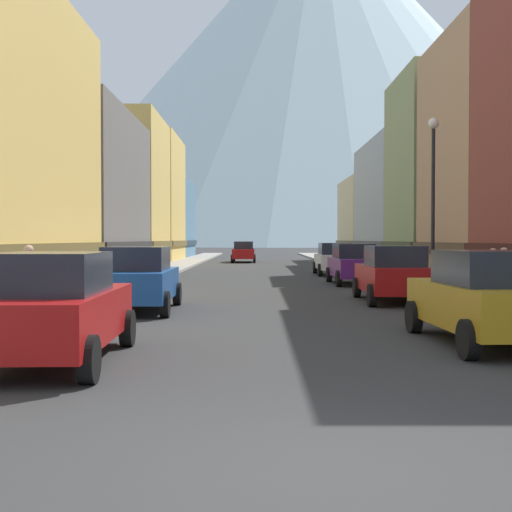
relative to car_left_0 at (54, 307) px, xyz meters
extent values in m
plane|color=#2F2F2F|center=(3.80, -5.16, -0.90)|extent=(400.00, 400.00, 0.00)
cube|color=gray|center=(-2.45, 29.84, -0.82)|extent=(2.50, 100.00, 0.15)
cube|color=gray|center=(10.05, 29.84, -0.82)|extent=(2.50, 100.00, 0.15)
cube|color=#66605B|center=(-7.20, 27.21, 3.63)|extent=(6.99, 13.79, 9.06)
cube|color=#2D2B29|center=(-7.20, 27.21, 0.70)|extent=(7.29, 13.79, 0.50)
cube|color=#D8B259|center=(-7.95, 39.55, 4.59)|extent=(8.50, 10.07, 10.97)
cube|color=brown|center=(-7.95, 39.55, 0.70)|extent=(8.80, 10.07, 0.50)
cube|color=#D8B259|center=(-8.16, 50.80, 4.69)|extent=(8.91, 11.29, 11.19)
cube|color=brown|center=(-8.16, 50.80, 0.70)|extent=(9.21, 11.29, 0.50)
cube|color=slate|center=(-8.04, 61.98, 3.18)|extent=(8.68, 10.98, 8.17)
cube|color=#22333F|center=(-8.04, 61.98, 0.70)|extent=(8.98, 10.98, 0.50)
cube|color=#8C9966|center=(15.87, 27.98, 4.73)|extent=(9.15, 8.12, 11.27)
cube|color=#3F442D|center=(15.87, 27.98, 0.70)|extent=(9.45, 8.12, 0.50)
cube|color=#99A5B2|center=(15.75, 38.70, 3.61)|extent=(8.90, 13.17, 9.02)
cube|color=#444A50|center=(15.75, 38.70, 0.70)|extent=(9.20, 13.17, 0.50)
cube|color=beige|center=(15.63, 51.02, 2.80)|extent=(8.66, 11.16, 7.39)
cube|color=#595444|center=(15.63, 51.02, 0.70)|extent=(8.96, 11.16, 0.50)
cube|color=#9E1111|center=(0.00, 0.06, -0.16)|extent=(1.96, 4.45, 0.80)
cube|color=#1E232D|center=(0.01, -0.19, 0.56)|extent=(1.66, 2.24, 0.64)
cylinder|color=black|center=(-0.97, 1.69, -0.56)|extent=(0.24, 0.69, 0.68)
cylinder|color=black|center=(0.87, 1.74, -0.56)|extent=(0.24, 0.69, 0.68)
cylinder|color=black|center=(0.96, -1.56, -0.56)|extent=(0.24, 0.69, 0.68)
cube|color=#19478C|center=(0.00, 7.96, -0.16)|extent=(1.94, 4.44, 0.80)
cube|color=#1E232D|center=(0.00, 7.71, 0.56)|extent=(1.65, 2.23, 0.64)
cylinder|color=black|center=(-0.96, 9.59, -0.56)|extent=(0.23, 0.68, 0.68)
cylinder|color=black|center=(0.88, 9.63, -0.56)|extent=(0.23, 0.68, 0.68)
cylinder|color=black|center=(-0.89, 6.29, -0.56)|extent=(0.23, 0.68, 0.68)
cylinder|color=black|center=(0.95, 6.33, -0.56)|extent=(0.23, 0.68, 0.68)
cube|color=#B28419|center=(7.60, 1.96, -0.16)|extent=(2.02, 4.47, 0.80)
cube|color=#1E232D|center=(7.61, 1.71, 0.56)|extent=(1.69, 2.26, 0.64)
cylinder|color=black|center=(6.61, 3.57, -0.56)|extent=(0.25, 0.69, 0.68)
cylinder|color=black|center=(8.45, 3.65, -0.56)|extent=(0.25, 0.69, 0.68)
cylinder|color=black|center=(6.75, 0.27, -0.56)|extent=(0.25, 0.69, 0.68)
cube|color=#9E1111|center=(7.60, 10.70, -0.16)|extent=(1.90, 4.42, 0.80)
cube|color=#1E232D|center=(7.60, 10.45, 0.56)|extent=(1.63, 2.22, 0.64)
cylinder|color=black|center=(6.70, 12.37, -0.56)|extent=(0.23, 0.68, 0.68)
cylinder|color=black|center=(8.54, 12.34, -0.56)|extent=(0.23, 0.68, 0.68)
cylinder|color=black|center=(6.66, 9.07, -0.56)|extent=(0.23, 0.68, 0.68)
cylinder|color=black|center=(8.50, 9.04, -0.56)|extent=(0.23, 0.68, 0.68)
cube|color=#591E72|center=(7.60, 19.17, -0.16)|extent=(1.92, 4.43, 0.80)
cube|color=#1E232D|center=(7.59, 19.42, 0.56)|extent=(1.64, 2.23, 0.64)
cylinder|color=black|center=(8.55, 17.53, -0.56)|extent=(0.23, 0.68, 0.68)
cylinder|color=black|center=(6.71, 17.50, -0.56)|extent=(0.23, 0.68, 0.68)
cylinder|color=black|center=(8.49, 20.83, -0.56)|extent=(0.23, 0.68, 0.68)
cylinder|color=black|center=(6.65, 20.80, -0.56)|extent=(0.23, 0.68, 0.68)
cube|color=silver|center=(7.60, 27.00, -0.16)|extent=(1.85, 4.40, 0.80)
cube|color=#1E232D|center=(7.60, 26.75, 0.56)|extent=(1.61, 2.20, 0.64)
cylinder|color=black|center=(6.68, 28.66, -0.56)|extent=(0.22, 0.68, 0.68)
cylinder|color=black|center=(8.52, 28.65, -0.56)|extent=(0.22, 0.68, 0.68)
cylinder|color=black|center=(6.67, 25.36, -0.56)|extent=(0.22, 0.68, 0.68)
cylinder|color=black|center=(8.51, 25.35, -0.56)|extent=(0.22, 0.68, 0.68)
cube|color=#591E72|center=(2.20, 48.36, -0.16)|extent=(1.84, 4.40, 0.80)
cube|color=#1E232D|center=(2.20, 48.61, 0.56)|extent=(1.60, 2.20, 0.64)
cylinder|color=black|center=(3.12, 46.71, -0.56)|extent=(0.22, 0.68, 0.68)
cylinder|color=black|center=(1.28, 46.71, -0.56)|extent=(0.22, 0.68, 0.68)
cylinder|color=black|center=(3.12, 50.01, -0.56)|extent=(0.22, 0.68, 0.68)
cylinder|color=black|center=(1.28, 50.01, -0.56)|extent=(0.22, 0.68, 0.68)
cube|color=#9E1111|center=(2.20, 47.29, -0.16)|extent=(1.84, 4.40, 0.80)
cube|color=#1E232D|center=(2.20, 47.54, 0.56)|extent=(1.60, 2.20, 0.64)
cylinder|color=black|center=(3.12, 45.64, -0.56)|extent=(0.22, 0.68, 0.68)
cylinder|color=black|center=(1.28, 45.64, -0.56)|extent=(0.22, 0.68, 0.68)
cylinder|color=black|center=(3.12, 48.94, -0.56)|extent=(0.22, 0.68, 0.68)
cylinder|color=black|center=(1.28, 48.94, -0.56)|extent=(0.22, 0.68, 0.68)
cylinder|color=#4C4C51|center=(-3.20, 12.36, -0.57)|extent=(0.52, 0.52, 0.35)
sphere|color=#1F6029|center=(-3.20, 12.36, -0.10)|extent=(0.73, 0.73, 0.73)
cylinder|color=brown|center=(-2.45, 6.24, -0.02)|extent=(0.36, 0.36, 1.46)
sphere|color=tan|center=(-2.45, 6.24, 0.83)|extent=(0.23, 0.23, 0.23)
cylinder|color=brown|center=(10.05, 8.64, -0.07)|extent=(0.36, 0.36, 1.37)
sphere|color=tan|center=(10.05, 8.64, 0.72)|extent=(0.22, 0.22, 0.22)
cylinder|color=navy|center=(10.05, 7.78, -0.05)|extent=(0.36, 0.36, 1.39)
sphere|color=tan|center=(10.05, 7.78, 0.75)|extent=(0.22, 0.22, 0.22)
cylinder|color=black|center=(9.15, 11.84, 2.00)|extent=(0.12, 0.12, 5.50)
sphere|color=white|center=(9.15, 11.84, 4.93)|extent=(0.36, 0.36, 0.36)
cone|color=silver|center=(27.58, 254.84, 65.58)|extent=(223.87, 223.87, 132.95)
camera|label=1|loc=(3.26, -10.87, 1.09)|focal=47.89mm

